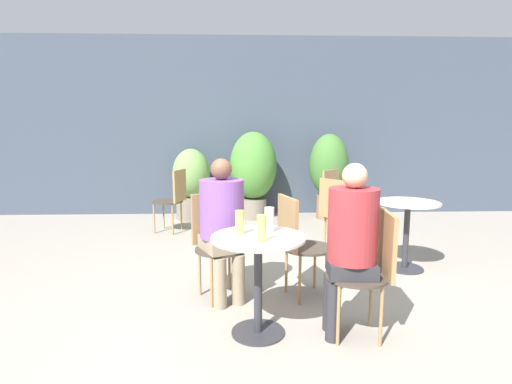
# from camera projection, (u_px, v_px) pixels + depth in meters

# --- Properties ---
(ground_plane) EXTENTS (20.00, 20.00, 0.00)m
(ground_plane) POSITION_uv_depth(u_px,v_px,m) (286.00, 327.00, 2.98)
(ground_plane) COLOR gray
(storefront_wall) EXTENTS (10.00, 0.06, 3.00)m
(storefront_wall) POSITION_uv_depth(u_px,v_px,m) (260.00, 127.00, 6.83)
(storefront_wall) COLOR #3D4756
(storefront_wall) RESTS_ON ground_plane
(cafe_table_near) EXTENTS (0.66, 0.66, 0.72)m
(cafe_table_near) POSITION_uv_depth(u_px,v_px,m) (258.00, 263.00, 2.81)
(cafe_table_near) COLOR #2D2D33
(cafe_table_near) RESTS_ON ground_plane
(cafe_table_far) EXTENTS (0.64, 0.64, 0.72)m
(cafe_table_far) POSITION_uv_depth(u_px,v_px,m) (407.00, 221.00, 4.14)
(cafe_table_far) COLOR #2D2D33
(cafe_table_far) RESTS_ON ground_plane
(bistro_chair_0) EXTENTS (0.45, 0.44, 0.90)m
(bistro_chair_0) POSITION_uv_depth(u_px,v_px,m) (372.00, 263.00, 2.77)
(bistro_chair_0) COLOR #42382D
(bistro_chair_0) RESTS_ON ground_plane
(bistro_chair_1) EXTENTS (0.48, 0.49, 0.90)m
(bistro_chair_1) POSITION_uv_depth(u_px,v_px,m) (216.00, 235.00, 3.50)
(bistro_chair_1) COLOR #42382D
(bistro_chair_1) RESTS_ON ground_plane
(bistro_chair_2) EXTENTS (0.48, 0.46, 0.90)m
(bistro_chair_2) POSITION_uv_depth(u_px,v_px,m) (298.00, 238.00, 3.42)
(bistro_chair_2) COLOR #42382D
(bistro_chair_2) RESTS_ON ground_plane
(bistro_chair_3) EXTENTS (0.48, 0.46, 0.90)m
(bistro_chair_3) POSITION_uv_depth(u_px,v_px,m) (174.00, 195.00, 5.65)
(bistro_chair_3) COLOR #42382D
(bistro_chair_3) RESTS_ON ground_plane
(bistro_chair_4) EXTENTS (0.50, 0.50, 0.90)m
(bistro_chair_4) POSITION_uv_depth(u_px,v_px,m) (336.00, 196.00, 5.58)
(bistro_chair_4) COLOR #42382D
(bistro_chair_4) RESTS_ON ground_plane
(bistro_chair_5) EXTENTS (0.50, 0.50, 0.90)m
(bistro_chair_5) POSITION_uv_depth(u_px,v_px,m) (338.00, 210.00, 4.62)
(bistro_chair_5) COLOR #42382D
(bistro_chair_5) RESTS_ON ground_plane
(seated_person_0) EXTENTS (0.36, 0.34, 1.24)m
(seated_person_0) POSITION_uv_depth(u_px,v_px,m) (350.00, 236.00, 2.75)
(seated_person_0) COLOR #2D2D33
(seated_person_0) RESTS_ON ground_plane
(seated_person_1) EXTENTS (0.44, 0.45, 1.22)m
(seated_person_1) POSITION_uv_depth(u_px,v_px,m) (223.00, 219.00, 3.33)
(seated_person_1) COLOR gray
(seated_person_1) RESTS_ON ground_plane
(beer_glass_0) EXTENTS (0.07, 0.07, 0.18)m
(beer_glass_0) POSITION_uv_depth(u_px,v_px,m) (262.00, 228.00, 2.63)
(beer_glass_0) COLOR #DBC65B
(beer_glass_0) RESTS_ON cafe_table_near
(beer_glass_1) EXTENTS (0.07, 0.07, 0.18)m
(beer_glass_1) POSITION_uv_depth(u_px,v_px,m) (269.00, 220.00, 2.87)
(beer_glass_1) COLOR silver
(beer_glass_1) RESTS_ON cafe_table_near
(beer_glass_2) EXTENTS (0.06, 0.06, 0.17)m
(beer_glass_2) POSITION_uv_depth(u_px,v_px,m) (240.00, 223.00, 2.81)
(beer_glass_2) COLOR #DBC65B
(beer_glass_2) RESTS_ON cafe_table_near
(potted_plant_0) EXTENTS (0.60, 0.60, 1.15)m
(potted_plant_0) POSITION_uv_depth(u_px,v_px,m) (192.00, 182.00, 6.50)
(potted_plant_0) COLOR slate
(potted_plant_0) RESTS_ON ground_plane
(potted_plant_1) EXTENTS (0.77, 0.77, 1.42)m
(potted_plant_1) POSITION_uv_depth(u_px,v_px,m) (253.00, 169.00, 6.52)
(potted_plant_1) COLOR slate
(potted_plant_1) RESTS_ON ground_plane
(potted_plant_2) EXTENTS (0.63, 0.63, 1.39)m
(potted_plant_2) POSITION_uv_depth(u_px,v_px,m) (329.00, 170.00, 6.50)
(potted_plant_2) COLOR #93664C
(potted_plant_2) RESTS_ON ground_plane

